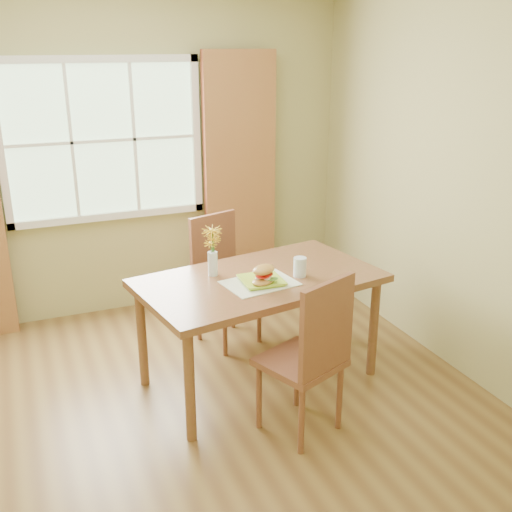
{
  "coord_description": "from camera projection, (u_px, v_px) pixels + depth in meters",
  "views": [
    {
      "loc": [
        -0.73,
        -3.11,
        2.26
      ],
      "look_at": [
        0.67,
        0.26,
        0.95
      ],
      "focal_mm": 42.0,
      "sensor_mm": 36.0,
      "label": 1
    }
  ],
  "objects": [
    {
      "name": "room",
      "position": [
        161.0,
        217.0,
        3.27
      ],
      "size": [
        4.24,
        3.84,
        2.74
      ],
      "color": "brown",
      "rests_on": "ground"
    },
    {
      "name": "window",
      "position": [
        103.0,
        141.0,
        4.85
      ],
      "size": [
        1.62,
        0.06,
        1.32
      ],
      "color": "#9ABE90",
      "rests_on": "room"
    },
    {
      "name": "curtain_right",
      "position": [
        240.0,
        180.0,
        5.32
      ],
      "size": [
        0.65,
        0.08,
        2.2
      ],
      "primitive_type": "cube",
      "color": "maroon",
      "rests_on": "room"
    },
    {
      "name": "dining_table",
      "position": [
        260.0,
        288.0,
        4.02
      ],
      "size": [
        1.71,
        1.14,
        0.77
      ],
      "rotation": [
        0.0,
        0.0,
        0.16
      ],
      "color": "brown",
      "rests_on": "room"
    },
    {
      "name": "chair_near",
      "position": [
        312.0,
        352.0,
        3.46
      ],
      "size": [
        0.56,
        0.56,
        1.03
      ],
      "rotation": [
        0.0,
        0.0,
        0.38
      ],
      "color": "brown",
      "rests_on": "room"
    },
    {
      "name": "chair_far",
      "position": [
        221.0,
        273.0,
        4.67
      ],
      "size": [
        0.53,
        0.53,
        1.01
      ],
      "rotation": [
        0.0,
        0.0,
        0.31
      ],
      "color": "brown",
      "rests_on": "room"
    },
    {
      "name": "placemat",
      "position": [
        260.0,
        283.0,
        3.89
      ],
      "size": [
        0.49,
        0.39,
        0.01
      ],
      "primitive_type": "cube",
      "rotation": [
        0.0,
        0.0,
        0.15
      ],
      "color": "beige",
      "rests_on": "dining_table"
    },
    {
      "name": "plate",
      "position": [
        261.0,
        281.0,
        3.89
      ],
      "size": [
        0.28,
        0.28,
        0.01
      ],
      "primitive_type": "cube",
      "rotation": [
        0.0,
        0.0,
        -0.05
      ],
      "color": "#A5D134",
      "rests_on": "placemat"
    },
    {
      "name": "croissant_sandwich",
      "position": [
        264.0,
        275.0,
        3.81
      ],
      "size": [
        0.21,
        0.18,
        0.13
      ],
      "rotation": [
        0.0,
        0.0,
        0.45
      ],
      "color": "gold",
      "rests_on": "plate"
    },
    {
      "name": "water_glass",
      "position": [
        300.0,
        267.0,
        3.99
      ],
      "size": [
        0.09,
        0.09,
        0.13
      ],
      "color": "silver",
      "rests_on": "dining_table"
    },
    {
      "name": "flower_vase",
      "position": [
        212.0,
        245.0,
        3.96
      ],
      "size": [
        0.14,
        0.14,
        0.34
      ],
      "color": "silver",
      "rests_on": "dining_table"
    }
  ]
}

